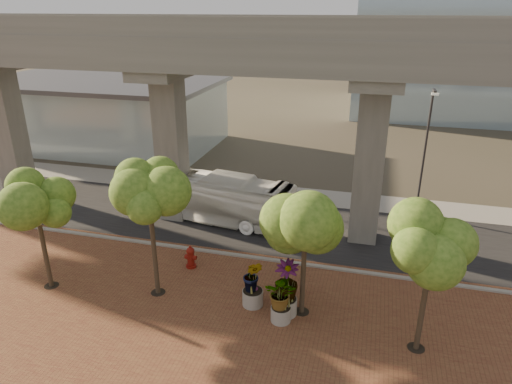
# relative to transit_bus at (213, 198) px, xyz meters

# --- Properties ---
(ground) EXTENTS (160.00, 160.00, 0.00)m
(ground) POSITION_rel_transit_bus_xyz_m (3.44, -2.20, -1.52)
(ground) COLOR #3C382C
(ground) RESTS_ON ground
(brick_plaza) EXTENTS (70.00, 13.00, 0.06)m
(brick_plaza) POSITION_rel_transit_bus_xyz_m (3.44, -10.20, -1.49)
(brick_plaza) COLOR brown
(brick_plaza) RESTS_ON ground
(asphalt_road) EXTENTS (90.00, 8.00, 0.04)m
(asphalt_road) POSITION_rel_transit_bus_xyz_m (3.44, -0.20, -1.50)
(asphalt_road) COLOR black
(asphalt_road) RESTS_ON ground
(curb_strip) EXTENTS (70.00, 0.25, 0.16)m
(curb_strip) POSITION_rel_transit_bus_xyz_m (3.44, -4.20, -1.44)
(curb_strip) COLOR gray
(curb_strip) RESTS_ON ground
(far_sidewalk) EXTENTS (90.00, 3.00, 0.06)m
(far_sidewalk) POSITION_rel_transit_bus_xyz_m (3.44, 5.30, -1.49)
(far_sidewalk) COLOR gray
(far_sidewalk) RESTS_ON ground
(transit_viaduct) EXTENTS (72.00, 5.60, 12.40)m
(transit_viaduct) POSITION_rel_transit_bus_xyz_m (3.44, -0.20, 5.76)
(transit_viaduct) COLOR gray
(transit_viaduct) RESTS_ON ground
(station_pavilion) EXTENTS (23.00, 13.00, 6.30)m
(station_pavilion) POSITION_rel_transit_bus_xyz_m (-16.56, 13.80, 1.69)
(station_pavilion) COLOR #ADC0C6
(station_pavilion) RESTS_ON ground
(transit_bus) EXTENTS (11.21, 4.27, 3.05)m
(transit_bus) POSITION_rel_transit_bus_xyz_m (0.00, 0.00, 0.00)
(transit_bus) COLOR white
(transit_bus) RESTS_ON ground
(fire_hydrant) EXTENTS (0.62, 0.55, 1.23)m
(fire_hydrant) POSITION_rel_transit_bus_xyz_m (0.86, -5.92, -0.87)
(fire_hydrant) COLOR maroon
(fire_hydrant) RESTS_ON ground
(planter_front) EXTENTS (1.98, 1.98, 2.17)m
(planter_front) POSITION_rel_transit_bus_xyz_m (6.38, -9.04, -0.15)
(planter_front) COLOR gray
(planter_front) RESTS_ON ground
(planter_right) EXTENTS (2.49, 2.49, 2.66)m
(planter_right) POSITION_rel_transit_bus_xyz_m (6.48, -8.50, 0.14)
(planter_right) COLOR #ADA79C
(planter_right) RESTS_ON ground
(planter_left) EXTENTS (2.14, 2.14, 2.35)m
(planter_left) POSITION_rel_transit_bus_xyz_m (4.88, -8.24, -0.04)
(planter_left) COLOR #A39B93
(planter_left) RESTS_ON ground
(street_tree_far_west) EXTENTS (3.41, 3.41, 5.92)m
(street_tree_far_west) POSITION_rel_transit_bus_xyz_m (-5.13, -9.34, 2.88)
(street_tree_far_west) COLOR #493829
(street_tree_far_west) RESTS_ON ground
(street_tree_near_west) EXTENTS (3.69, 3.69, 6.65)m
(street_tree_near_west) POSITION_rel_transit_bus_xyz_m (0.22, -8.50, 3.49)
(street_tree_near_west) COLOR #493829
(street_tree_near_west) RESTS_ON ground
(street_tree_near_east) EXTENTS (3.67, 3.67, 6.08)m
(street_tree_near_east) POSITION_rel_transit_bus_xyz_m (7.16, -8.20, 2.92)
(street_tree_near_east) COLOR #493829
(street_tree_near_east) RESTS_ON ground
(street_tree_far_east) EXTENTS (3.54, 3.54, 6.29)m
(street_tree_far_east) POSITION_rel_transit_bus_xyz_m (12.03, -9.33, 3.19)
(street_tree_far_east) COLOR #493829
(street_tree_far_east) RESTS_ON ground
(streetlamp_west) EXTENTS (0.35, 1.04, 7.15)m
(streetlamp_west) POSITION_rel_transit_bus_xyz_m (-5.27, 5.03, 2.65)
(streetlamp_west) COLOR #333439
(streetlamp_west) RESTS_ON ground
(streetlamp_east) EXTENTS (0.41, 1.20, 8.30)m
(streetlamp_east) POSITION_rel_transit_bus_xyz_m (12.71, 3.92, 3.32)
(streetlamp_east) COLOR #2D2C31
(streetlamp_east) RESTS_ON ground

